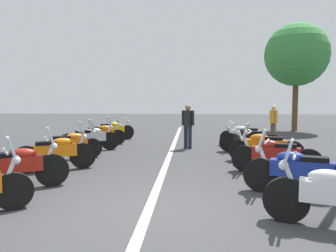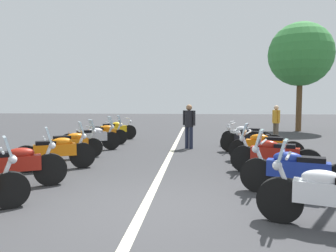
{
  "view_description": "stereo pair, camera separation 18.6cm",
  "coord_description": "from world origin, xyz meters",
  "views": [
    {
      "loc": [
        -5.06,
        -0.67,
        1.76
      ],
      "look_at": [
        4.6,
        0.0,
        1.01
      ],
      "focal_mm": 34.57,
      "sensor_mm": 36.0,
      "label": 1
    },
    {
      "loc": [
        -5.06,
        -0.86,
        1.76
      ],
      "look_at": [
        4.6,
        0.0,
        1.01
      ],
      "focal_mm": 34.57,
      "sensor_mm": 36.0,
      "label": 2
    }
  ],
  "objects": [
    {
      "name": "motorcycle_left_row_3",
      "position": [
        4.37,
        2.95,
        0.46
      ],
      "size": [
        1.25,
        1.75,
        1.19
      ],
      "rotation": [
        0.0,
        0.0,
        -0.98
      ],
      "color": "black",
      "rests_on": "ground_plane"
    },
    {
      "name": "motorcycle_right_row_5",
      "position": [
        7.6,
        -2.79,
        0.44
      ],
      "size": [
        0.95,
        1.93,
        0.98
      ],
      "rotation": [
        0.0,
        0.0,
        1.22
      ],
      "color": "black",
      "rests_on": "ground_plane"
    },
    {
      "name": "motorcycle_left_row_5",
      "position": [
        7.58,
        2.88,
        0.46
      ],
      "size": [
        1.03,
        1.88,
        1.19
      ],
      "rotation": [
        0.0,
        0.0,
        -1.13
      ],
      "color": "black",
      "rests_on": "ground_plane"
    },
    {
      "name": "motorcycle_right_row_3",
      "position": [
        4.35,
        -2.82,
        0.46
      ],
      "size": [
        0.85,
        2.08,
        1.0
      ],
      "rotation": [
        0.0,
        0.0,
        1.32
      ],
      "color": "black",
      "rests_on": "ground_plane"
    },
    {
      "name": "motorcycle_right_row_0",
      "position": [
        -0.58,
        -2.71,
        0.47
      ],
      "size": [
        0.95,
        2.01,
        1.22
      ],
      "rotation": [
        0.0,
        0.0,
        1.22
      ],
      "color": "black",
      "rests_on": "ground_plane"
    },
    {
      "name": "motorcycle_left_row_4",
      "position": [
        6.02,
        2.85,
        0.47
      ],
      "size": [
        1.22,
        1.9,
        1.22
      ],
      "rotation": [
        0.0,
        0.0,
        -1.03
      ],
      "color": "black",
      "rests_on": "ground_plane"
    },
    {
      "name": "motorcycle_left_row_6",
      "position": [
        9.2,
        2.86,
        0.46
      ],
      "size": [
        1.41,
        1.86,
        1.01
      ],
      "rotation": [
        0.0,
        0.0,
        -0.94
      ],
      "color": "black",
      "rests_on": "ground_plane"
    },
    {
      "name": "traffic_cone_0",
      "position": [
        6.74,
        3.97,
        0.29
      ],
      "size": [
        0.36,
        0.36,
        0.61
      ],
      "color": "orange",
      "rests_on": "ground_plane"
    },
    {
      "name": "bystander_0",
      "position": [
        9.75,
        -4.4,
        0.92
      ],
      "size": [
        0.5,
        0.32,
        1.58
      ],
      "rotation": [
        0.0,
        0.0,
        1.92
      ],
      "color": "brown",
      "rests_on": "ground_plane"
    },
    {
      "name": "motorcycle_right_row_2",
      "position": [
        2.84,
        -2.71,
        0.47
      ],
      "size": [
        0.93,
        2.06,
        1.22
      ],
      "rotation": [
        0.0,
        0.0,
        1.25
      ],
      "color": "black",
      "rests_on": "ground_plane"
    },
    {
      "name": "lane_centre_stripe",
      "position": [
        5.17,
        0.0,
        0.0
      ],
      "size": [
        22.82,
        0.16,
        0.01
      ],
      "primitive_type": "cube",
      "color": "beige",
      "rests_on": "ground_plane"
    },
    {
      "name": "motorcycle_left_row_1",
      "position": [
        1.02,
        2.8,
        0.48
      ],
      "size": [
        1.17,
        1.93,
        1.23
      ],
      "rotation": [
        0.0,
        0.0,
        -1.06
      ],
      "color": "black",
      "rests_on": "ground_plane"
    },
    {
      "name": "ground_plane",
      "position": [
        0.0,
        0.0,
        0.0
      ],
      "size": [
        80.0,
        80.0,
        0.0
      ],
      "primitive_type": "plane",
      "color": "#38383A"
    },
    {
      "name": "bystander_1",
      "position": [
        6.86,
        -0.58,
        0.96
      ],
      "size": [
        0.32,
        0.47,
        1.64
      ],
      "rotation": [
        0.0,
        0.0,
        5.74
      ],
      "color": "#1E2338",
      "rests_on": "ground_plane"
    },
    {
      "name": "motorcycle_right_row_4",
      "position": [
        6.0,
        -2.7,
        0.47
      ],
      "size": [
        0.94,
        2.08,
        1.01
      ],
      "rotation": [
        0.0,
        0.0,
        1.24
      ],
      "color": "black",
      "rests_on": "ground_plane"
    },
    {
      "name": "motorcycle_left_row_2",
      "position": [
        2.84,
        2.72,
        0.48
      ],
      "size": [
        1.11,
        1.85,
        1.22
      ],
      "rotation": [
        0.0,
        0.0,
        -1.07
      ],
      "color": "black",
      "rests_on": "ground_plane"
    },
    {
      "name": "roadside_tree_0",
      "position": [
        14.53,
        -6.84,
        4.46
      ],
      "size": [
        3.67,
        3.67,
        6.31
      ],
      "color": "brown",
      "rests_on": "ground_plane"
    },
    {
      "name": "motorcycle_right_row_1",
      "position": [
        1.01,
        -2.69,
        0.47
      ],
      "size": [
        0.94,
        2.03,
        1.22
      ],
      "rotation": [
        0.0,
        0.0,
        1.24
      ],
      "color": "black",
      "rests_on": "ground_plane"
    }
  ]
}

